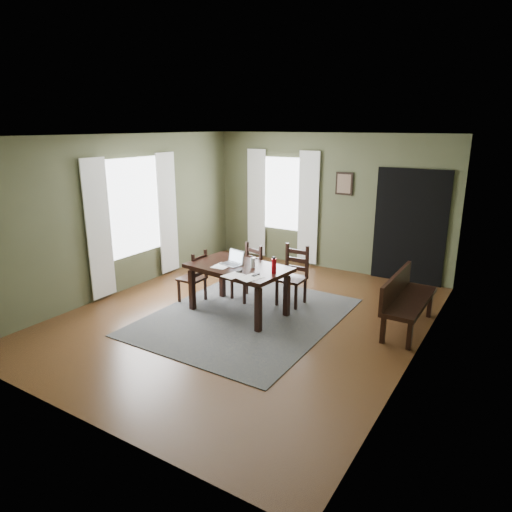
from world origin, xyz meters
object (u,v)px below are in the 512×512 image
Objects in this scene: laptop at (234,261)px; chair_end at (194,277)px; dining_table at (238,272)px; chair_back_right at (293,276)px; chair_back_left at (248,273)px; bench at (405,297)px; water_bottle at (274,266)px.

chair_end is at bearing -164.99° from laptop.
dining_table is 1.68× the size of chair_back_right.
chair_back_left is 2.54m from bench.
chair_back_left is 1.13m from water_bottle.
water_bottle reaches higher than dining_table.
dining_table is 0.97m from chair_back_right.
dining_table is 0.91m from chair_end.
chair_end reaches higher than dining_table.
dining_table is 6.48× the size of water_bottle.
chair_end is at bearing -121.19° from chair_back_left.
chair_back_left is at bearing 94.34° from bench.
chair_end is 3.51× the size of water_bottle.
laptop is (0.10, -0.56, 0.37)m from chair_back_left.
dining_table is 1.75× the size of chair_back_left.
water_bottle reaches higher than bench.
dining_table is 0.67m from water_bottle.
chair_end is 0.91× the size of chair_back_right.
bench is at bearing 102.81° from chair_end.
water_bottle reaches higher than laptop.
bench is (1.79, -0.01, 0.01)m from chair_back_right.
chair_back_right is 0.67× the size of bench.
water_bottle is at bearing -83.59° from chair_back_right.
chair_back_left is at bearing 143.87° from water_bottle.
laptop is (-0.64, -0.76, 0.35)m from chair_back_right.
laptop is at bearing -62.87° from chair_back_left.
laptop is at bearing 175.51° from water_bottle.
chair_end is 1.62m from chair_back_right.
water_bottle is at bearing 88.15° from chair_end.
chair_end is 0.95× the size of chair_back_left.
bench is 1.91m from water_bottle.
laptop is (0.77, 0.04, 0.40)m from chair_end.
chair_back_right is 2.66× the size of laptop.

